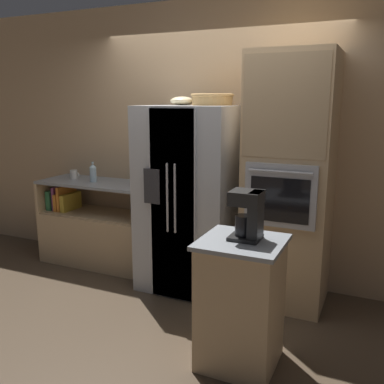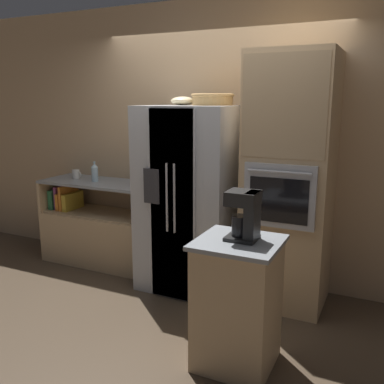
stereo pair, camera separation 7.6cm
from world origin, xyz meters
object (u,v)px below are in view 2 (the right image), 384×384
refrigerator (190,199)px  mug (76,174)px  coffee_maker (246,214)px  wicker_basket (213,99)px  bottle_tall (95,172)px  bottle_short (136,174)px  fruit_bowl (183,101)px  wall_oven (289,182)px

refrigerator → mug: (-1.52, 0.14, 0.10)m
mug → coffee_maker: bearing=-25.6°
refrigerator → mug: bearing=174.8°
wicker_basket → bottle_tall: size_ratio=1.79×
bottle_tall → bottle_short: size_ratio=0.91×
wicker_basket → fruit_bowl: (-0.31, 0.00, -0.02)m
bottle_short → coffee_maker: coffee_maker is taller
wall_oven → fruit_bowl: bearing=177.9°
wicker_basket → mug: bearing=178.6°
bottle_short → wicker_basket: bearing=-3.3°
refrigerator → wicker_basket: (0.18, 0.10, 0.95)m
wall_oven → wicker_basket: bearing=177.1°
wall_oven → coffee_maker: wall_oven is taller
bottle_short → coffee_maker: size_ratio=0.73×
coffee_maker → bottle_tall: bearing=152.2°
refrigerator → mug: 1.53m
coffee_maker → fruit_bowl: bearing=132.5°
mug → wicker_basket: bearing=-1.4°
wicker_basket → bottle_tall: 1.61m
bottle_tall → coffee_maker: 2.40m
refrigerator → coffee_maker: 1.38m
mug → wall_oven: bearing=-1.9°
refrigerator → bottle_tall: refrigerator is taller
wall_oven → mug: (-2.46, 0.08, -0.12)m
refrigerator → coffee_maker: size_ratio=5.33×
refrigerator → wicker_basket: size_ratio=4.48×
bottle_short → fruit_bowl: bearing=-5.0°
wall_oven → wicker_basket: size_ratio=5.62×
refrigerator → fruit_bowl: bearing=142.4°
bottle_tall → bottle_short: (0.50, 0.06, 0.01)m
wicker_basket → bottle_tall: wicker_basket is taller
wall_oven → bottle_tall: wall_oven is taller
mug → coffee_maker: (2.43, -1.16, 0.10)m
wall_oven → fruit_bowl: wall_oven is taller
wicker_basket → bottle_tall: (-1.40, -0.00, -0.79)m
wicker_basket → coffee_maker: (0.72, -1.12, -0.74)m
bottle_short → coffee_maker: (1.62, -1.17, 0.04)m
wicker_basket → wall_oven: bearing=-2.9°
wicker_basket → fruit_bowl: bearing=179.9°
fruit_bowl → mug: 1.62m
wicker_basket → bottle_short: (-0.90, 0.05, -0.79)m
bottle_tall → mug: bottle_tall is taller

